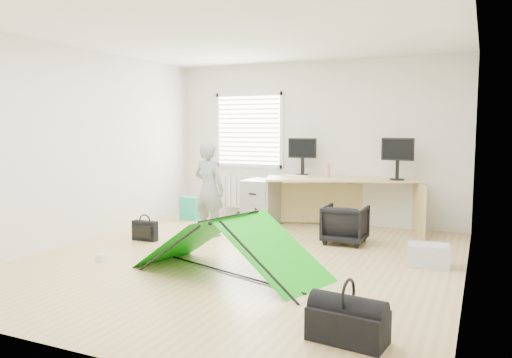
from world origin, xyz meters
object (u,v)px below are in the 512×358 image
at_px(monitor_left, 303,162).
at_px(kite, 230,245).
at_px(duffel_bag, 348,325).
at_px(laptop_bag, 145,231).
at_px(person, 209,189).
at_px(filing_cabinet, 261,203).
at_px(office_chair, 345,224).
at_px(thermos, 328,170).
at_px(desk, 342,203).
at_px(storage_crate, 429,255).
at_px(monitor_right, 397,165).

bearing_deg(monitor_left, kite, -89.83).
bearing_deg(duffel_bag, laptop_bag, 155.68).
xyz_separation_m(person, laptop_bag, (-0.65, -0.70, -0.55)).
bearing_deg(monitor_left, filing_cabinet, -145.01).
relative_size(office_chair, kite, 0.28).
distance_m(filing_cabinet, duffel_bag, 4.50).
xyz_separation_m(thermos, kite, (-0.24, -2.88, -0.60)).
height_order(office_chair, laptop_bag, office_chair).
relative_size(thermos, office_chair, 0.39).
distance_m(desk, storage_crate, 2.25).
bearing_deg(kite, desk, 98.74).
bearing_deg(duffel_bag, filing_cabinet, 129.30).
bearing_deg(storage_crate, person, 172.94).
relative_size(desk, office_chair, 4.05).
bearing_deg(desk, thermos, 170.25).
relative_size(monitor_right, duffel_bag, 0.84).
height_order(monitor_left, monitor_right, monitor_right).
bearing_deg(monitor_left, duffel_bag, -70.90).
xyz_separation_m(monitor_left, duffel_bag, (1.85, -4.25, -0.91)).
distance_m(desk, thermos, 0.57).
bearing_deg(duffel_bag, office_chair, 111.86).
height_order(kite, storage_crate, kite).
bearing_deg(storage_crate, kite, -147.37).
xyz_separation_m(filing_cabinet, storage_crate, (2.74, -1.38, -0.25)).
relative_size(thermos, kite, 0.11).
height_order(desk, duffel_bag, desk).
distance_m(desk, filing_cabinet, 1.30).
relative_size(monitor_right, office_chair, 0.83).
relative_size(office_chair, storage_crate, 1.28).
bearing_deg(monitor_left, office_chair, -52.06).
bearing_deg(person, office_chair, -163.03).
bearing_deg(thermos, kite, -94.79).
bearing_deg(laptop_bag, thermos, 41.80).
distance_m(desk, duffel_bag, 4.25).
distance_m(thermos, kite, 2.96).
height_order(person, duffel_bag, person).
relative_size(desk, monitor_left, 5.03).
bearing_deg(monitor_right, monitor_left, -177.16).
bearing_deg(storage_crate, desk, 131.45).
height_order(person, storage_crate, person).
xyz_separation_m(person, duffel_bag, (2.81, -2.80, -0.57)).
distance_m(thermos, storage_crate, 2.49).
bearing_deg(laptop_bag, monitor_left, 52.11).
relative_size(monitor_left, person, 0.34).
bearing_deg(desk, person, -161.64).
height_order(desk, thermos, thermos).
relative_size(kite, duffel_bag, 3.57).
bearing_deg(storage_crate, filing_cabinet, 153.22).
bearing_deg(monitor_right, desk, -169.95).
relative_size(monitor_left, office_chair, 0.81).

